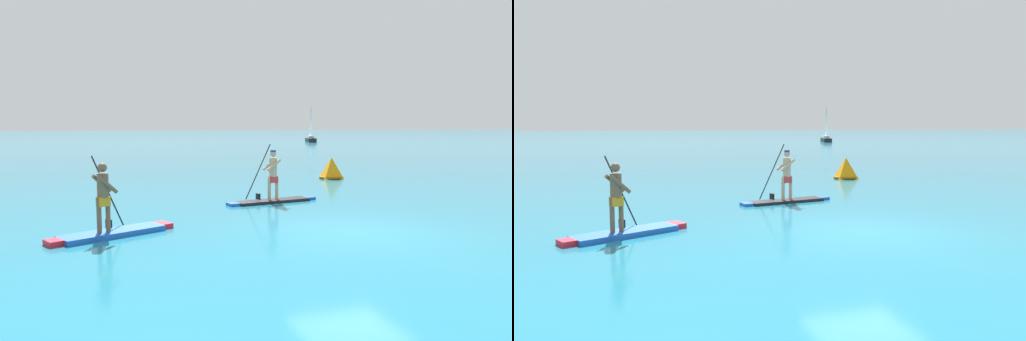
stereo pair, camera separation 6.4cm
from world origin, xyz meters
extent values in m
plane|color=teal|center=(0.00, 0.00, 0.00)|extent=(440.00, 440.00, 0.00)
cube|color=blue|center=(-5.51, 1.32, 0.06)|extent=(2.51, 1.71, 0.12)
cube|color=red|center=(-4.27, 1.92, 0.06)|extent=(0.49, 0.58, 0.12)
cube|color=red|center=(-6.74, 0.72, 0.06)|extent=(0.46, 0.52, 0.12)
cylinder|color=brown|center=(-5.60, 1.28, 0.52)|extent=(0.11, 0.11, 0.80)
cylinder|color=brown|center=(-5.80, 1.18, 0.52)|extent=(0.11, 0.11, 0.80)
cube|color=orange|center=(-5.70, 1.23, 0.84)|extent=(0.33, 0.31, 0.22)
cylinder|color=brown|center=(-5.70, 1.23, 1.20)|extent=(0.26, 0.26, 0.55)
sphere|color=brown|center=(-5.70, 1.23, 1.62)|extent=(0.21, 0.21, 0.21)
cylinder|color=brown|center=(-5.72, 1.39, 1.23)|extent=(0.47, 0.30, 0.47)
cylinder|color=brown|center=(-5.59, 1.11, 1.23)|extent=(0.47, 0.30, 0.47)
cylinder|color=black|center=(-5.58, 1.79, 0.98)|extent=(0.73, 0.39, 1.77)
cube|color=black|center=(-5.58, 1.79, 0.14)|extent=(0.16, 0.21, 0.32)
cube|color=black|center=(-0.27, 4.90, 0.05)|extent=(2.67, 1.07, 0.09)
cube|color=blue|center=(-1.71, 4.64, 0.05)|extent=(0.40, 0.48, 0.09)
cube|color=blue|center=(1.17, 5.16, 0.05)|extent=(0.39, 0.42, 0.09)
cylinder|color=tan|center=(-0.39, 4.88, 0.48)|extent=(0.11, 0.11, 0.77)
cylinder|color=tan|center=(-0.11, 4.93, 0.48)|extent=(0.11, 0.11, 0.77)
cube|color=red|center=(-0.25, 4.90, 0.78)|extent=(0.30, 0.26, 0.22)
cylinder|color=tan|center=(-0.25, 4.90, 1.18)|extent=(0.26, 0.26, 0.62)
sphere|color=tan|center=(-0.25, 4.90, 1.63)|extent=(0.21, 0.21, 0.21)
cylinder|color=navy|center=(-0.25, 4.90, 1.72)|extent=(0.18, 0.18, 0.06)
cylinder|color=tan|center=(-0.27, 4.74, 1.27)|extent=(0.53, 0.19, 0.41)
cylinder|color=tan|center=(-0.33, 5.04, 1.27)|extent=(0.53, 0.19, 0.41)
cylinder|color=black|center=(-0.67, 5.24, 1.02)|extent=(0.95, 0.21, 1.84)
cube|color=black|center=(-0.67, 5.24, 0.11)|extent=(0.11, 0.21, 0.32)
pyramid|color=orange|center=(4.92, 11.03, 0.51)|extent=(1.35, 1.35, 1.02)
torus|color=#915407|center=(4.92, 11.03, 0.06)|extent=(1.18, 1.18, 0.12)
cube|color=black|center=(25.16, 59.11, 0.30)|extent=(2.49, 4.90, 0.59)
cylinder|color=#B2B2B7|center=(25.16, 59.11, 2.92)|extent=(0.12, 0.12, 4.65)
pyramid|color=white|center=(25.16, 59.11, 2.77)|extent=(0.64, 2.09, 4.15)
cube|color=silver|center=(25.16, 59.11, 0.77)|extent=(1.28, 1.88, 0.36)
camera|label=1|loc=(-5.74, -10.52, 2.58)|focal=34.67mm
camera|label=2|loc=(-5.68, -10.54, 2.58)|focal=34.67mm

